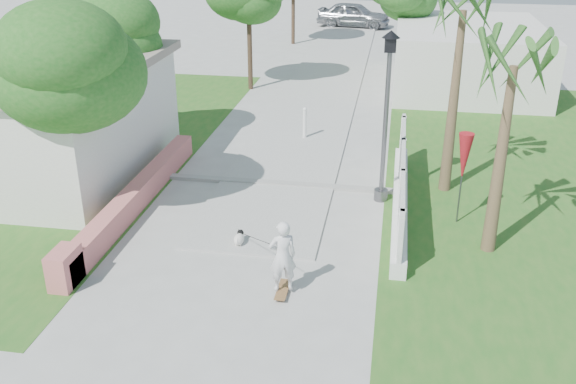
% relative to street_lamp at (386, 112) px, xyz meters
% --- Properties ---
extents(ground, '(90.00, 90.00, 0.00)m').
position_rel_street_lamp_xyz_m(ground, '(-2.90, -5.50, -2.43)').
color(ground, '#B7B7B2').
rests_on(ground, ground).
extents(path_strip, '(3.20, 36.00, 0.06)m').
position_rel_street_lamp_xyz_m(path_strip, '(-2.90, 14.50, -2.40)').
color(path_strip, '#B7B7B2').
rests_on(path_strip, ground).
extents(curb, '(6.50, 0.25, 0.10)m').
position_rel_street_lamp_xyz_m(curb, '(-2.90, 0.50, -2.38)').
color(curb, '#999993').
rests_on(curb, ground).
extents(grass_left, '(8.00, 20.00, 0.01)m').
position_rel_street_lamp_xyz_m(grass_left, '(-9.90, 2.50, -2.42)').
color(grass_left, '#28641F').
rests_on(grass_left, ground).
extents(grass_right, '(8.00, 20.00, 0.01)m').
position_rel_street_lamp_xyz_m(grass_right, '(4.10, 2.50, -2.42)').
color(grass_right, '#28641F').
rests_on(grass_right, ground).
extents(pink_wall, '(0.45, 8.20, 0.80)m').
position_rel_street_lamp_xyz_m(pink_wall, '(-6.20, -1.95, -2.11)').
color(pink_wall, '#C36C64').
rests_on(pink_wall, ground).
extents(house_left, '(8.40, 7.40, 3.23)m').
position_rel_street_lamp_xyz_m(house_left, '(-10.90, 0.50, -0.79)').
color(house_left, silver).
rests_on(house_left, ground).
extents(lattice_fence, '(0.35, 7.00, 1.50)m').
position_rel_street_lamp_xyz_m(lattice_fence, '(0.50, -0.50, -1.88)').
color(lattice_fence, white).
rests_on(lattice_fence, ground).
extents(building_right, '(6.00, 8.00, 2.60)m').
position_rel_street_lamp_xyz_m(building_right, '(3.10, 12.50, -1.13)').
color(building_right, silver).
rests_on(building_right, ground).
extents(street_lamp, '(0.44, 0.44, 4.44)m').
position_rel_street_lamp_xyz_m(street_lamp, '(0.00, 0.00, 0.00)').
color(street_lamp, '#59595E').
rests_on(street_lamp, ground).
extents(bollard, '(0.14, 0.14, 1.09)m').
position_rel_street_lamp_xyz_m(bollard, '(-2.70, 4.50, -1.84)').
color(bollard, white).
rests_on(bollard, ground).
extents(patio_umbrella, '(0.36, 0.36, 2.30)m').
position_rel_street_lamp_xyz_m(patio_umbrella, '(1.90, -1.00, -0.74)').
color(patio_umbrella, '#59595E').
rests_on(patio_umbrella, ground).
extents(tree_left_near, '(3.60, 3.60, 5.28)m').
position_rel_street_lamp_xyz_m(tree_left_near, '(-7.38, -2.52, 1.40)').
color(tree_left_near, '#4C3826').
rests_on(tree_left_near, ground).
extents(tree_left_mid, '(3.20, 3.20, 4.85)m').
position_rel_street_lamp_xyz_m(tree_left_mid, '(-8.38, 2.98, 1.07)').
color(tree_left_mid, '#4C3826').
rests_on(tree_left_mid, ground).
extents(palm_far, '(1.80, 1.80, 5.30)m').
position_rel_street_lamp_xyz_m(palm_far, '(1.70, 1.00, 2.06)').
color(palm_far, brown).
rests_on(palm_far, ground).
extents(palm_near, '(1.80, 1.80, 4.70)m').
position_rel_street_lamp_xyz_m(palm_near, '(2.50, -2.30, 1.53)').
color(palm_near, brown).
rests_on(palm_near, ground).
extents(skateboarder, '(1.65, 2.34, 1.61)m').
position_rel_street_lamp_xyz_m(skateboarder, '(-2.43, -4.02, -1.74)').
color(skateboarder, brown).
rests_on(skateboarder, ground).
extents(dog, '(0.24, 0.51, 0.35)m').
position_rel_street_lamp_xyz_m(dog, '(-3.10, -3.07, -2.24)').
color(dog, white).
rests_on(dog, ground).
extents(parked_car, '(4.83, 2.50, 1.57)m').
position_rel_street_lamp_xyz_m(parked_car, '(-2.75, 26.55, -1.64)').
color(parked_car, '#ADB1B5').
rests_on(parked_car, ground).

